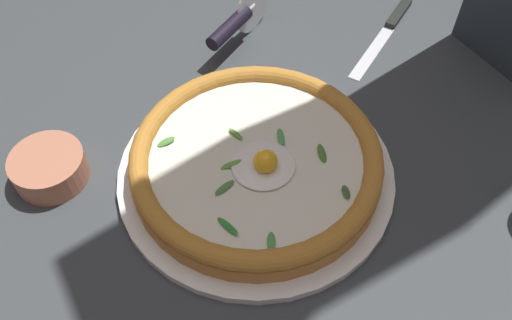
# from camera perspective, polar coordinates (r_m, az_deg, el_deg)

# --- Properties ---
(ground_plane) EXTENTS (2.40, 2.40, 0.03)m
(ground_plane) POSITION_cam_1_polar(r_m,az_deg,el_deg) (0.69, -2.08, -2.59)
(ground_plane) COLOR #383D40
(ground_plane) RESTS_ON ground
(pizza_plate) EXTENTS (0.34, 0.34, 0.01)m
(pizza_plate) POSITION_cam_1_polar(r_m,az_deg,el_deg) (0.67, 0.00, -1.37)
(pizza_plate) COLOR white
(pizza_plate) RESTS_ON ground
(pizza) EXTENTS (0.31, 0.31, 0.06)m
(pizza) POSITION_cam_1_polar(r_m,az_deg,el_deg) (0.65, 0.01, 0.03)
(pizza) COLOR #BD7533
(pizza) RESTS_ON pizza_plate
(side_bowl) EXTENTS (0.09, 0.09, 0.04)m
(side_bowl) POSITION_cam_1_polar(r_m,az_deg,el_deg) (0.71, -21.22, -0.77)
(side_bowl) COLOR #B57054
(side_bowl) RESTS_ON ground
(pizza_cutter) EXTENTS (0.14, 0.10, 0.09)m
(pizza_cutter) POSITION_cam_1_polar(r_m,az_deg,el_deg) (0.83, -1.89, 14.81)
(pizza_cutter) COLOR silver
(pizza_cutter) RESTS_ON ground
(table_knife) EXTENTS (0.19, 0.14, 0.01)m
(table_knife) POSITION_cam_1_polar(r_m,az_deg,el_deg) (0.91, 14.16, 13.77)
(table_knife) COLOR silver
(table_knife) RESTS_ON ground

